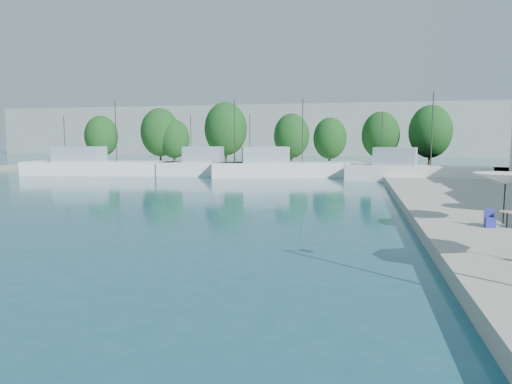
% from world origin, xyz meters
% --- Properties ---
extents(quay_far, '(90.00, 16.00, 0.60)m').
position_xyz_m(quay_far, '(-8.00, 67.00, 0.30)').
color(quay_far, '#9C998D').
rests_on(quay_far, ground).
extents(hill_west, '(180.00, 40.00, 16.00)m').
position_xyz_m(hill_west, '(-30.00, 160.00, 8.00)').
color(hill_west, gray).
rests_on(hill_west, ground).
extents(hill_east, '(140.00, 40.00, 12.00)m').
position_xyz_m(hill_east, '(40.00, 180.00, 6.00)').
color(hill_east, gray).
rests_on(hill_east, ground).
extents(trawler_01, '(20.69, 8.40, 10.20)m').
position_xyz_m(trawler_01, '(-30.77, 54.28, 1.07)').
color(trawler_01, white).
rests_on(trawler_01, ground).
extents(trawler_02, '(16.69, 6.32, 10.20)m').
position_xyz_m(trawler_02, '(-14.44, 55.92, 1.07)').
color(trawler_02, white).
rests_on(trawler_02, ground).
extents(trawler_03, '(19.71, 10.37, 10.20)m').
position_xyz_m(trawler_03, '(-6.09, 56.62, 1.07)').
color(trawler_03, silver).
rests_on(trawler_03, ground).
extents(trawler_04, '(15.63, 6.65, 10.20)m').
position_xyz_m(trawler_04, '(9.08, 52.71, 1.07)').
color(trawler_04, white).
rests_on(trawler_04, ground).
extents(tree_01, '(5.57, 5.57, 8.25)m').
position_xyz_m(tree_01, '(-39.95, 70.34, 5.36)').
color(tree_01, '#3F2B19').
rests_on(tree_01, quay_far).
extents(tree_02, '(6.24, 6.24, 9.24)m').
position_xyz_m(tree_02, '(-28.39, 68.81, 5.94)').
color(tree_02, '#3F2B19').
rests_on(tree_02, quay_far).
extents(tree_03, '(5.01, 5.01, 7.41)m').
position_xyz_m(tree_03, '(-25.95, 68.70, 4.88)').
color(tree_03, '#3F2B19').
rests_on(tree_03, quay_far).
extents(tree_04, '(6.85, 6.85, 10.14)m').
position_xyz_m(tree_04, '(-17.76, 70.43, 6.45)').
color(tree_04, '#3F2B19').
rests_on(tree_04, quay_far).
extents(tree_05, '(5.51, 5.51, 8.16)m').
position_xyz_m(tree_05, '(-6.99, 69.86, 5.31)').
color(tree_05, '#3F2B19').
rests_on(tree_05, quay_far).
extents(tree_06, '(5.09, 5.09, 7.53)m').
position_xyz_m(tree_06, '(-1.15, 70.57, 4.94)').
color(tree_06, '#3F2B19').
rests_on(tree_06, quay_far).
extents(tree_07, '(5.66, 5.66, 8.38)m').
position_xyz_m(tree_07, '(6.41, 71.51, 5.44)').
color(tree_07, '#3F2B19').
rests_on(tree_07, quay_far).
extents(tree_08, '(6.22, 6.22, 9.21)m').
position_xyz_m(tree_08, '(13.46, 70.95, 5.91)').
color(tree_08, '#3F2B19').
rests_on(tree_08, quay_far).
extents(umbrella_white, '(2.95, 2.95, 2.40)m').
position_xyz_m(umbrella_white, '(9.86, 22.42, 2.75)').
color(umbrella_white, black).
rests_on(umbrella_white, quay_right).
extents(cafe_table_02, '(1.82, 0.70, 0.76)m').
position_xyz_m(cafe_table_02, '(9.73, 21.44, 0.89)').
color(cafe_table_02, black).
rests_on(cafe_table_02, quay_right).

